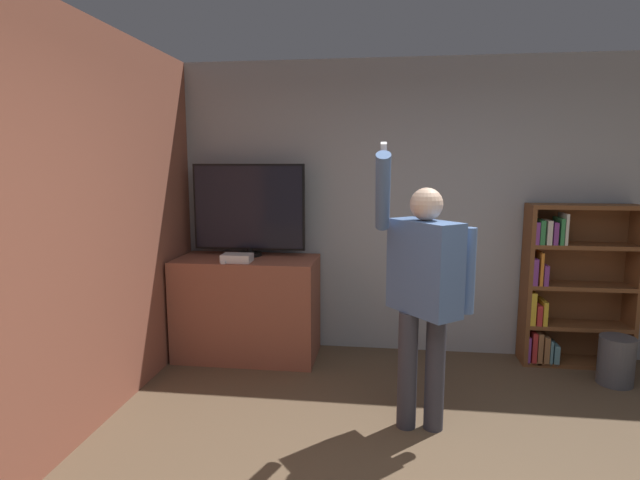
# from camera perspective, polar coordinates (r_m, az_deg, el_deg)

# --- Properties ---
(wall_back) EXTENTS (6.47, 0.06, 2.70)m
(wall_back) POSITION_cam_1_polar(r_m,az_deg,el_deg) (4.71, 11.61, 3.49)
(wall_back) COLOR #9EA3A8
(wall_back) RESTS_ON ground_plane
(wall_side_brick) EXTENTS (0.06, 4.24, 2.70)m
(wall_side_brick) POSITION_cam_1_polar(r_m,az_deg,el_deg) (3.86, -22.45, 1.90)
(wall_side_brick) COLOR #93513D
(wall_side_brick) RESTS_ON ground_plane
(tv_ledge) EXTENTS (1.27, 0.63, 0.92)m
(tv_ledge) POSITION_cam_1_polar(r_m,az_deg,el_deg) (4.66, -8.27, -7.63)
(tv_ledge) COLOR #93513D
(tv_ledge) RESTS_ON ground_plane
(television) EXTENTS (1.03, 0.22, 0.84)m
(television) POSITION_cam_1_polar(r_m,az_deg,el_deg) (4.61, -8.12, 3.52)
(television) COLOR black
(television) RESTS_ON tv_ledge
(game_console) EXTENTS (0.25, 0.18, 0.07)m
(game_console) POSITION_cam_1_polar(r_m,az_deg,el_deg) (4.39, -9.46, -2.04)
(game_console) COLOR white
(game_console) RESTS_ON tv_ledge
(remote_loose) EXTENTS (0.05, 0.14, 0.02)m
(remote_loose) POSITION_cam_1_polar(r_m,az_deg,el_deg) (4.38, -10.83, -2.42)
(remote_loose) COLOR white
(remote_loose) RESTS_ON tv_ledge
(bookshelf) EXTENTS (0.92, 0.28, 1.42)m
(bookshelf) POSITION_cam_1_polar(r_m,az_deg,el_deg) (4.90, 26.39, -4.96)
(bookshelf) COLOR brown
(bookshelf) RESTS_ON ground_plane
(person) EXTENTS (0.64, 0.57, 1.89)m
(person) POSITION_cam_1_polar(r_m,az_deg,el_deg) (3.30, 11.78, -5.09)
(person) COLOR #383842
(person) RESTS_ON ground_plane
(waste_bin) EXTENTS (0.27, 0.27, 0.39)m
(waste_bin) POSITION_cam_1_polar(r_m,az_deg,el_deg) (4.77, 30.75, -11.76)
(waste_bin) COLOR #4C4C51
(waste_bin) RESTS_ON ground_plane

